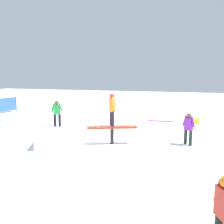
{
  "coord_description": "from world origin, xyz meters",
  "views": [
    {
      "loc": [
        2.89,
        -9.62,
        2.92
      ],
      "look_at": [
        0.0,
        0.0,
        1.35
      ],
      "focal_mm": 40.0,
      "sensor_mm": 36.0,
      "label": 1
    }
  ],
  "objects_px": {
    "bystander_purple": "(188,127)",
    "backpack_on_snow": "(197,121)",
    "loose_snowboard_magenta": "(160,121)",
    "loose_snowboard_white": "(223,142)",
    "main_rider_on_rail": "(112,110)",
    "bystander_green": "(57,112)",
    "bystander_red": "(224,211)",
    "rail_feature": "(112,129)"
  },
  "relations": [
    {
      "from": "bystander_green",
      "to": "loose_snowboard_white",
      "type": "bearing_deg",
      "value": -23.59
    },
    {
      "from": "bystander_green",
      "to": "loose_snowboard_magenta",
      "type": "xyz_separation_m",
      "value": [
        5.3,
        3.14,
        -0.79
      ]
    },
    {
      "from": "main_rider_on_rail",
      "to": "loose_snowboard_magenta",
      "type": "relative_size",
      "value": 0.9
    },
    {
      "from": "rail_feature",
      "to": "loose_snowboard_white",
      "type": "distance_m",
      "value": 4.75
    },
    {
      "from": "bystander_green",
      "to": "loose_snowboard_magenta",
      "type": "relative_size",
      "value": 0.95
    },
    {
      "from": "rail_feature",
      "to": "bystander_red",
      "type": "xyz_separation_m",
      "value": [
        3.55,
        -5.57,
        0.12
      ]
    },
    {
      "from": "rail_feature",
      "to": "bystander_purple",
      "type": "relative_size",
      "value": 1.51
    },
    {
      "from": "main_rider_on_rail",
      "to": "loose_snowboard_white",
      "type": "bearing_deg",
      "value": -7.19
    },
    {
      "from": "bystander_purple",
      "to": "loose_snowboard_white",
      "type": "height_order",
      "value": "bystander_purple"
    },
    {
      "from": "loose_snowboard_magenta",
      "to": "backpack_on_snow",
      "type": "distance_m",
      "value": 2.1
    },
    {
      "from": "rail_feature",
      "to": "loose_snowboard_magenta",
      "type": "bearing_deg",
      "value": 54.41
    },
    {
      "from": "bystander_green",
      "to": "backpack_on_snow",
      "type": "height_order",
      "value": "bystander_green"
    },
    {
      "from": "bystander_purple",
      "to": "loose_snowboard_white",
      "type": "relative_size",
      "value": 1.02
    },
    {
      "from": "loose_snowboard_white",
      "to": "backpack_on_snow",
      "type": "distance_m",
      "value": 3.97
    },
    {
      "from": "rail_feature",
      "to": "bystander_purple",
      "type": "bearing_deg",
      "value": -7.03
    },
    {
      "from": "loose_snowboard_magenta",
      "to": "backpack_on_snow",
      "type": "bearing_deg",
      "value": -6.61
    },
    {
      "from": "bystander_green",
      "to": "loose_snowboard_white",
      "type": "height_order",
      "value": "bystander_green"
    },
    {
      "from": "bystander_green",
      "to": "backpack_on_snow",
      "type": "relative_size",
      "value": 4.23
    },
    {
      "from": "bystander_red",
      "to": "backpack_on_snow",
      "type": "relative_size",
      "value": 3.92
    },
    {
      "from": "main_rider_on_rail",
      "to": "backpack_on_snow",
      "type": "relative_size",
      "value": 4.0
    },
    {
      "from": "loose_snowboard_white",
      "to": "backpack_on_snow",
      "type": "height_order",
      "value": "backpack_on_snow"
    },
    {
      "from": "rail_feature",
      "to": "loose_snowboard_magenta",
      "type": "xyz_separation_m",
      "value": [
        1.42,
        5.56,
        -0.61
      ]
    },
    {
      "from": "main_rider_on_rail",
      "to": "bystander_green",
      "type": "height_order",
      "value": "main_rider_on_rail"
    },
    {
      "from": "rail_feature",
      "to": "main_rider_on_rail",
      "type": "distance_m",
      "value": 0.8
    },
    {
      "from": "bystander_purple",
      "to": "backpack_on_snow",
      "type": "relative_size",
      "value": 3.91
    },
    {
      "from": "main_rider_on_rail",
      "to": "loose_snowboard_white",
      "type": "distance_m",
      "value": 4.91
    },
    {
      "from": "loose_snowboard_magenta",
      "to": "loose_snowboard_white",
      "type": "bearing_deg",
      "value": -55.65
    },
    {
      "from": "bystander_purple",
      "to": "rail_feature",
      "type": "bearing_deg",
      "value": 49.48
    },
    {
      "from": "bystander_purple",
      "to": "main_rider_on_rail",
      "type": "bearing_deg",
      "value": 49.48
    },
    {
      "from": "main_rider_on_rail",
      "to": "bystander_purple",
      "type": "xyz_separation_m",
      "value": [
        3.02,
        0.76,
        -0.68
      ]
    },
    {
      "from": "main_rider_on_rail",
      "to": "bystander_purple",
      "type": "height_order",
      "value": "main_rider_on_rail"
    },
    {
      "from": "main_rider_on_rail",
      "to": "bystander_red",
      "type": "xyz_separation_m",
      "value": [
        3.55,
        -5.57,
        -0.68
      ]
    },
    {
      "from": "bystander_purple",
      "to": "loose_snowboard_magenta",
      "type": "height_order",
      "value": "bystander_purple"
    },
    {
      "from": "bystander_purple",
      "to": "loose_snowboard_magenta",
      "type": "bearing_deg",
      "value": -36.32
    },
    {
      "from": "bystander_purple",
      "to": "backpack_on_snow",
      "type": "height_order",
      "value": "bystander_purple"
    },
    {
      "from": "bystander_green",
      "to": "loose_snowboard_white",
      "type": "xyz_separation_m",
      "value": [
        8.32,
        -0.86,
        -0.79
      ]
    },
    {
      "from": "loose_snowboard_white",
      "to": "loose_snowboard_magenta",
      "type": "bearing_deg",
      "value": -1.25
    },
    {
      "from": "bystander_green",
      "to": "rail_feature",
      "type": "bearing_deg",
      "value": -49.67
    },
    {
      "from": "main_rider_on_rail",
      "to": "backpack_on_snow",
      "type": "xyz_separation_m",
      "value": [
        3.51,
        5.42,
        -1.25
      ]
    },
    {
      "from": "rail_feature",
      "to": "backpack_on_snow",
      "type": "distance_m",
      "value": 6.47
    },
    {
      "from": "loose_snowboard_white",
      "to": "loose_snowboard_magenta",
      "type": "xyz_separation_m",
      "value": [
        -3.02,
        4.0,
        0.0
      ]
    },
    {
      "from": "main_rider_on_rail",
      "to": "bystander_purple",
      "type": "bearing_deg",
      "value": -12.34
    }
  ]
}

